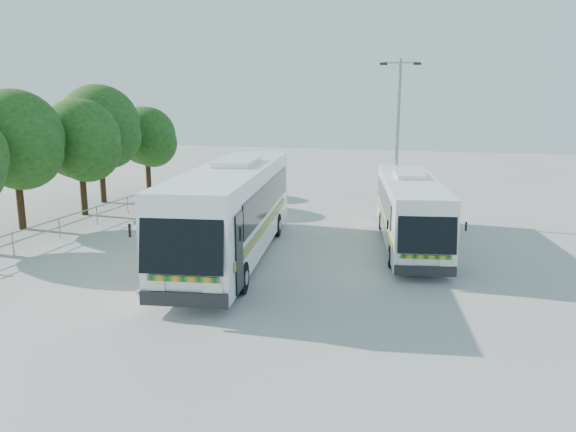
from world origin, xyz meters
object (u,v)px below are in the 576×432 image
(tree_far_b, at_px, (15,138))
(tree_far_c, at_px, (81,139))
(tree_far_e, at_px, (147,136))
(lamppost, at_px, (398,134))
(coach_main, at_px, (232,209))
(coach_adjacent, at_px, (410,209))
(tree_far_d, at_px, (100,126))

(tree_far_b, xyz_separation_m, tree_far_c, (0.89, 3.90, -0.31))
(tree_far_e, height_order, lamppost, lamppost)
(coach_main, bearing_deg, tree_far_e, 121.39)
(coach_adjacent, xyz_separation_m, lamppost, (-1.06, 5.03, 3.02))
(lamppost, bearing_deg, tree_far_b, -169.11)
(tree_far_c, distance_m, tree_far_d, 3.93)
(tree_far_c, relative_size, tree_far_d, 0.88)
(tree_far_d, bearing_deg, coach_adjacent, -16.67)
(coach_main, relative_size, coach_adjacent, 1.24)
(tree_far_e, bearing_deg, tree_far_c, -86.46)
(tree_far_c, bearing_deg, tree_far_d, 107.83)
(tree_far_d, height_order, tree_far_e, tree_far_d)
(lamppost, bearing_deg, coach_adjacent, -88.31)
(tree_far_b, height_order, coach_adjacent, tree_far_b)
(tree_far_c, bearing_deg, coach_main, -28.00)
(tree_far_d, height_order, coach_adjacent, tree_far_d)
(coach_adjacent, relative_size, lamppost, 1.31)
(tree_far_b, relative_size, tree_far_d, 0.95)
(tree_far_b, xyz_separation_m, tree_far_d, (-0.30, 7.60, 0.25))
(coach_main, bearing_deg, tree_far_d, 133.92)
(tree_far_e, bearing_deg, tree_far_d, -98.63)
(tree_far_b, xyz_separation_m, lamppost, (17.87, 6.88, 0.10))
(tree_far_d, bearing_deg, tree_far_b, -87.77)
(tree_far_c, height_order, tree_far_e, tree_far_c)
(tree_far_b, distance_m, coach_adjacent, 19.24)
(tree_far_e, xyz_separation_m, coach_adjacent, (18.54, -10.26, -2.23))
(tree_far_c, xyz_separation_m, tree_far_e, (-0.51, 8.20, -0.37))
(tree_far_e, bearing_deg, lamppost, -16.63)
(tree_far_d, relative_size, lamppost, 0.87)
(tree_far_d, relative_size, coach_main, 0.53)
(tree_far_c, relative_size, coach_adjacent, 0.59)
(tree_far_b, height_order, coach_main, tree_far_b)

